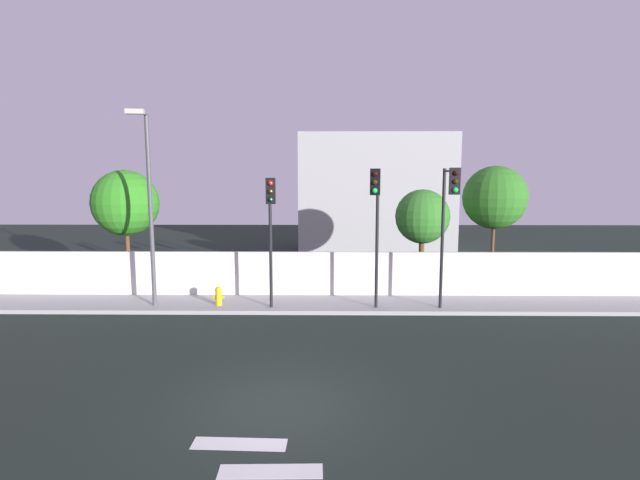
# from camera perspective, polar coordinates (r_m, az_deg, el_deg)

# --- Properties ---
(ground_plane) EXTENTS (80.00, 80.00, 0.00)m
(ground_plane) POSITION_cam_1_polar(r_m,az_deg,el_deg) (11.28, -4.80, -19.01)
(ground_plane) COLOR black
(sidewalk) EXTENTS (36.00, 2.40, 0.15)m
(sidewalk) POSITION_cam_1_polar(r_m,az_deg,el_deg) (18.93, -2.44, -7.65)
(sidewalk) COLOR #A0A0A0
(sidewalk) RESTS_ON ground
(perimeter_wall) EXTENTS (36.00, 0.18, 1.80)m
(perimeter_wall) POSITION_cam_1_polar(r_m,az_deg,el_deg) (19.96, -2.26, -3.98)
(perimeter_wall) COLOR silver
(perimeter_wall) RESTS_ON sidewalk
(traffic_light_left) EXTENTS (0.46, 1.44, 5.16)m
(traffic_light_left) POSITION_cam_1_polar(r_m,az_deg,el_deg) (17.11, 6.68, 3.65)
(traffic_light_left) COLOR black
(traffic_light_left) RESTS_ON sidewalk
(traffic_light_center) EXTENTS (0.34, 1.62, 5.18)m
(traffic_light_center) POSITION_cam_1_polar(r_m,az_deg,el_deg) (17.47, 15.03, 3.60)
(traffic_light_center) COLOR black
(traffic_light_center) RESTS_ON sidewalk
(traffic_light_right) EXTENTS (0.38, 1.26, 4.84)m
(traffic_light_right) POSITION_cam_1_polar(r_m,az_deg,el_deg) (17.22, -5.90, 2.95)
(traffic_light_right) COLOR black
(traffic_light_right) RESTS_ON sidewalk
(street_lamp_curbside) EXTENTS (0.63, 1.77, 7.18)m
(street_lamp_curbside) POSITION_cam_1_polar(r_m,az_deg,el_deg) (18.75, -19.71, 4.98)
(street_lamp_curbside) COLOR #4C4C51
(street_lamp_curbside) RESTS_ON sidewalk
(fire_hydrant) EXTENTS (0.44, 0.26, 0.73)m
(fire_hydrant) POSITION_cam_1_polar(r_m,az_deg,el_deg) (18.85, -11.97, -6.43)
(fire_hydrant) COLOR gold
(fire_hydrant) RESTS_ON sidewalk
(roadside_tree_leftmost) EXTENTS (2.86, 2.86, 5.33)m
(roadside_tree_leftmost) POSITION_cam_1_polar(r_m,az_deg,el_deg) (22.60, -22.12, 4.08)
(roadside_tree_leftmost) COLOR brown
(roadside_tree_leftmost) RESTS_ON ground
(roadside_tree_midleft) EXTENTS (2.36, 2.36, 4.50)m
(roadside_tree_midleft) POSITION_cam_1_polar(r_m,az_deg,el_deg) (21.31, 12.07, 2.69)
(roadside_tree_midleft) COLOR brown
(roadside_tree_midleft) RESTS_ON ground
(roadside_tree_midright) EXTENTS (2.73, 2.73, 5.50)m
(roadside_tree_midright) POSITION_cam_1_polar(r_m,az_deg,el_deg) (22.08, 20.06, 4.74)
(roadside_tree_midright) COLOR brown
(roadside_tree_midright) RESTS_ON ground
(low_building_distant) EXTENTS (10.27, 6.00, 7.84)m
(low_building_distant) POSITION_cam_1_polar(r_m,az_deg,el_deg) (33.72, 6.45, 5.61)
(low_building_distant) COLOR #A5A5A5
(low_building_distant) RESTS_ON ground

